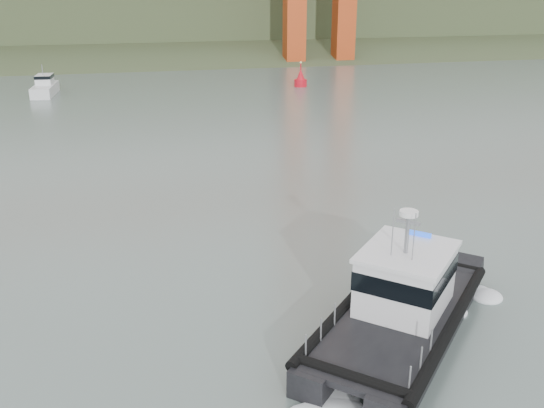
% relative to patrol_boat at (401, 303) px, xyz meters
% --- Properties ---
extents(ground, '(400.00, 400.00, 0.00)m').
position_rel_patrol_boat_xyz_m(ground, '(-1.98, 0.47, -1.27)').
color(ground, '#4D5B57').
rests_on(ground, ground).
extents(headlands, '(500.00, 105.36, 27.12)m').
position_rel_patrol_boat_xyz_m(headlands, '(-1.98, 125.97, 5.77)').
color(headlands, '#394C2B').
rests_on(headlands, ground).
extents(patrol_boat, '(9.87, 10.28, 5.08)m').
position_rel_patrol_boat_xyz_m(patrol_boat, '(0.00, 0.00, 0.00)').
color(patrol_boat, black).
rests_on(patrol_boat, ground).
extents(motorboat, '(2.56, 6.56, 3.54)m').
position_rel_patrol_boat_xyz_m(motorboat, '(-18.79, 55.52, -0.39)').
color(motorboat, silver).
rests_on(motorboat, ground).
extents(nav_buoy, '(1.55, 1.55, 3.23)m').
position_rel_patrol_boat_xyz_m(nav_buoy, '(11.26, 54.45, -0.42)').
color(nav_buoy, red).
rests_on(nav_buoy, ground).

